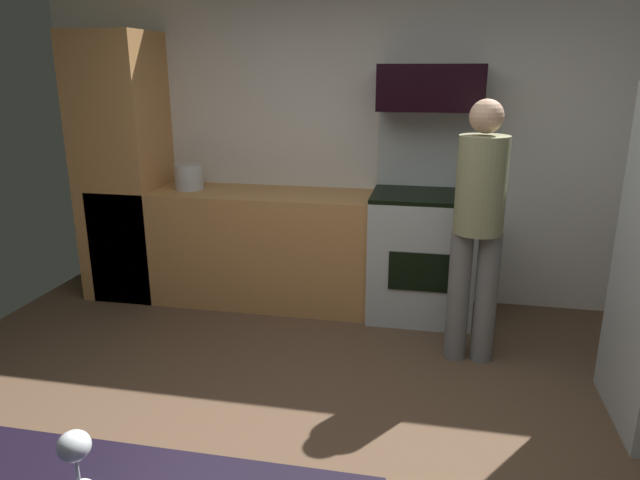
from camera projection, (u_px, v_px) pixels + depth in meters
name	position (u px, v px, depth m)	size (l,w,h in m)	color
ground_plane	(296.00, 470.00, 2.75)	(5.20, 4.80, 0.02)	brown
wall_back	(364.00, 137.00, 4.57)	(5.20, 0.12, 2.60)	silver
lower_cabinet_run	(245.00, 246.00, 4.65)	(2.40, 0.60, 0.90)	tan
cabinet_column	(124.00, 168.00, 4.66)	(0.60, 0.60, 2.10)	tan
oven_range	(422.00, 249.00, 4.36)	(0.76, 0.65, 1.53)	#B9C0BF
microwave	(431.00, 88.00, 4.10)	(0.74, 0.38, 0.32)	black
person_cook	(478.00, 221.00, 3.53)	(0.31, 0.30, 1.66)	slate
wine_glass_far	(74.00, 448.00, 1.29)	(0.08, 0.08, 0.15)	silver
stock_pot	(189.00, 177.00, 4.57)	(0.22, 0.22, 0.20)	silver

